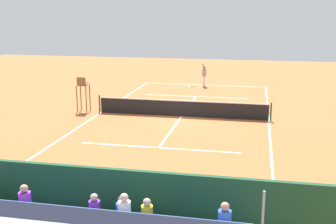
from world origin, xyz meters
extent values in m
plane|color=#BC6033|center=(0.00, 0.00, 0.00)|extent=(60.00, 60.00, 0.00)
cube|color=white|center=(0.00, -11.00, 0.00)|extent=(10.00, 0.10, 0.01)
cube|color=white|center=(0.00, 11.00, 0.00)|extent=(10.00, 0.10, 0.01)
cube|color=white|center=(-5.00, 0.00, 0.00)|extent=(0.10, 22.00, 0.01)
cube|color=white|center=(5.00, 0.00, 0.00)|extent=(0.10, 22.00, 0.01)
cube|color=white|center=(0.00, -6.05, 0.00)|extent=(7.50, 0.10, 0.01)
cube|color=white|center=(0.00, 6.05, 0.00)|extent=(7.50, 0.10, 0.01)
cube|color=white|center=(0.00, 0.00, 0.00)|extent=(0.10, 12.10, 0.01)
cube|color=white|center=(0.00, -11.00, 0.00)|extent=(0.10, 0.30, 0.01)
cube|color=black|center=(0.00, 0.00, 0.46)|extent=(10.00, 0.02, 0.91)
cube|color=white|center=(0.00, 0.00, 0.94)|extent=(10.00, 0.04, 0.06)
cylinder|color=#2D5133|center=(-5.10, 0.00, 0.54)|extent=(0.10, 0.10, 1.07)
cylinder|color=#2D5133|center=(5.10, 0.00, 0.54)|extent=(0.10, 0.10, 1.07)
cube|color=#1E4C2D|center=(0.00, 14.00, 1.00)|extent=(18.00, 0.16, 2.00)
cube|color=#335193|center=(0.00, 14.80, 0.83)|extent=(8.60, 0.36, 0.04)
cube|color=#335193|center=(0.00, 14.98, 1.03)|extent=(8.60, 0.03, 0.36)
cube|color=#335193|center=(0.00, 15.60, 1.28)|extent=(8.60, 0.36, 0.04)
cube|color=#335193|center=(0.00, 15.78, 1.48)|extent=(8.60, 0.03, 0.36)
cube|color=#335193|center=(0.00, 16.40, 1.73)|extent=(8.60, 0.36, 0.04)
cube|color=#335193|center=(0.00, 16.58, 1.93)|extent=(8.60, 0.03, 0.36)
cube|color=#2D2D33|center=(-1.36, 15.43, 1.32)|extent=(0.32, 0.40, 0.12)
cylinder|color=white|center=(-1.36, 15.55, 1.60)|extent=(0.30, 0.30, 0.45)
sphere|color=beige|center=(-1.36, 15.55, 1.93)|extent=(0.20, 0.20, 0.20)
cylinder|color=blue|center=(-3.67, 15.55, 1.60)|extent=(0.30, 0.30, 0.45)
sphere|color=tan|center=(-3.67, 15.55, 1.93)|extent=(0.20, 0.20, 0.20)
cube|color=#2D2D33|center=(-0.30, 14.63, 0.87)|extent=(0.32, 0.40, 0.12)
cylinder|color=purple|center=(-0.30, 14.75, 1.16)|extent=(0.30, 0.30, 0.45)
sphere|color=beige|center=(-0.30, 14.75, 1.48)|extent=(0.20, 0.20, 0.20)
cube|color=#2D2D33|center=(-1.03, 14.63, 0.87)|extent=(0.32, 0.40, 0.12)
cylinder|color=blue|center=(-1.03, 14.75, 1.16)|extent=(0.30, 0.30, 0.45)
sphere|color=#8C6647|center=(-1.03, 14.75, 1.48)|extent=(0.20, 0.20, 0.20)
cube|color=#2D2D33|center=(-1.69, 14.63, 0.87)|extent=(0.32, 0.40, 0.12)
cylinder|color=yellow|center=(-1.69, 14.75, 1.16)|extent=(0.30, 0.30, 0.45)
sphere|color=beige|center=(-1.69, 14.75, 1.48)|extent=(0.20, 0.20, 0.20)
cube|color=#2D2D33|center=(1.17, 15.43, 1.32)|extent=(0.32, 0.40, 0.12)
cylinder|color=purple|center=(1.17, 15.55, 1.60)|extent=(0.30, 0.30, 0.45)
sphere|color=tan|center=(1.17, 15.55, 1.93)|extent=(0.20, 0.20, 0.20)
cylinder|color=brown|center=(5.90, -0.47, 0.80)|extent=(0.07, 0.07, 1.60)
cylinder|color=brown|center=(6.50, -0.47, 0.80)|extent=(0.07, 0.07, 1.60)
cylinder|color=brown|center=(5.90, 0.13, 0.80)|extent=(0.07, 0.07, 1.60)
cylinder|color=brown|center=(6.50, 0.13, 0.80)|extent=(0.07, 0.07, 1.60)
cube|color=brown|center=(6.20, -0.17, 1.63)|extent=(0.56, 0.56, 0.06)
cube|color=brown|center=(6.20, 0.07, 1.90)|extent=(0.56, 0.06, 0.48)
cube|color=brown|center=(5.94, -0.17, 1.78)|extent=(0.04, 0.48, 0.04)
cube|color=brown|center=(6.46, -0.17, 1.78)|extent=(0.04, 0.48, 0.04)
cube|color=#234C2D|center=(-1.95, 13.20, 0.45)|extent=(1.80, 0.40, 0.05)
cylinder|color=#234C2D|center=(-2.70, 13.20, 0.23)|extent=(0.06, 0.06, 0.45)
cylinder|color=#234C2D|center=(-1.20, 13.20, 0.23)|extent=(0.06, 0.06, 0.45)
cube|color=#234C2D|center=(-1.95, 13.38, 0.75)|extent=(1.80, 0.04, 0.36)
cube|color=black|center=(0.02, 13.40, 0.18)|extent=(0.90, 0.36, 0.36)
cylinder|color=white|center=(-0.07, -10.46, 0.42)|extent=(0.14, 0.14, 0.85)
cylinder|color=white|center=(-0.01, -10.24, 0.42)|extent=(0.14, 0.14, 0.85)
cylinder|color=#9399A3|center=(-0.04, -10.35, 1.15)|extent=(0.44, 0.44, 0.60)
sphere|color=#8C6647|center=(-0.04, -10.35, 1.56)|extent=(0.22, 0.22, 0.22)
cylinder|color=#8C6647|center=(0.02, -10.14, 1.65)|extent=(0.26, 0.15, 0.55)
cylinder|color=#8C6647|center=(-0.09, -10.56, 1.18)|extent=(0.11, 0.11, 0.50)
cylinder|color=black|center=(0.85, -9.91, 0.01)|extent=(0.28, 0.07, 0.03)
torus|color=#D8CC4C|center=(1.11, -9.87, 0.01)|extent=(0.35, 0.35, 0.02)
cylinder|color=white|center=(1.11, -9.87, 0.01)|extent=(0.25, 0.25, 0.00)
sphere|color=#CCDB33|center=(-1.91, -7.95, 0.03)|extent=(0.07, 0.07, 0.07)
camera|label=1|loc=(-4.23, 24.40, 6.16)|focal=46.30mm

